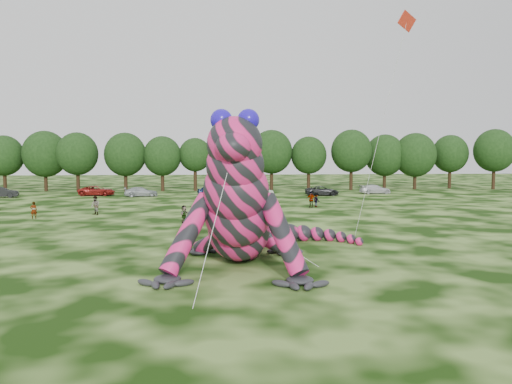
{
  "coord_description": "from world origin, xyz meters",
  "views": [
    {
      "loc": [
        4.15,
        -25.02,
        6.13
      ],
      "look_at": [
        6.46,
        2.4,
        4.0
      ],
      "focal_mm": 35.0,
      "sensor_mm": 36.0,
      "label": 1
    }
  ],
  "objects_px": {
    "tree_15": "(415,161)",
    "car_2": "(97,191)",
    "car_4": "(210,190)",
    "tree_6": "(78,162)",
    "spectator_0": "(34,210)",
    "spectator_5": "(184,214)",
    "tree_17": "(494,159)",
    "car_7": "(375,189)",
    "car_5": "(259,191)",
    "car_3": "(141,192)",
    "tree_16": "(450,162)",
    "car_6": "(322,191)",
    "inflatable_gecko": "(240,188)",
    "tree_13": "(351,160)",
    "tree_7": "(125,162)",
    "spectator_1": "(95,206)",
    "tree_5": "(45,161)",
    "car_1": "(1,192)",
    "spectator_3": "(311,200)",
    "tree_9": "(195,164)",
    "tree_14": "(385,162)",
    "spectator_2": "(316,200)",
    "tree_10": "(233,159)",
    "tree_12": "(309,163)",
    "tree_8": "(162,164)",
    "flying_kite": "(403,38)",
    "tree_11": "(272,160)"
  },
  "relations": [
    {
      "from": "tree_15",
      "to": "car_2",
      "type": "relative_size",
      "value": 1.87
    },
    {
      "from": "car_2",
      "to": "car_4",
      "type": "relative_size",
      "value": 1.4
    },
    {
      "from": "tree_6",
      "to": "spectator_0",
      "type": "bearing_deg",
      "value": -81.87
    },
    {
      "from": "spectator_5",
      "to": "tree_17",
      "type": "bearing_deg",
      "value": -27.33
    },
    {
      "from": "tree_6",
      "to": "car_7",
      "type": "xyz_separation_m",
      "value": [
        46.15,
        -7.8,
        -4.06
      ]
    },
    {
      "from": "car_5",
      "to": "car_3",
      "type": "bearing_deg",
      "value": 96.59
    },
    {
      "from": "tree_16",
      "to": "spectator_5",
      "type": "xyz_separation_m",
      "value": [
        -43.96,
        -40.27,
        -3.9
      ]
    },
    {
      "from": "car_6",
      "to": "inflatable_gecko",
      "type": "bearing_deg",
      "value": 162.23
    },
    {
      "from": "car_7",
      "to": "spectator_5",
      "type": "height_order",
      "value": "spectator_5"
    },
    {
      "from": "spectator_0",
      "to": "car_7",
      "type": "bearing_deg",
      "value": -174.34
    },
    {
      "from": "tree_13",
      "to": "car_7",
      "type": "relative_size",
      "value": 2.15
    },
    {
      "from": "tree_13",
      "to": "car_5",
      "type": "xyz_separation_m",
      "value": [
        -16.47,
        -10.78,
        -4.38
      ]
    },
    {
      "from": "tree_7",
      "to": "tree_16",
      "type": "bearing_deg",
      "value": 2.65
    },
    {
      "from": "car_5",
      "to": "spectator_1",
      "type": "distance_m",
      "value": 27.71
    },
    {
      "from": "tree_5",
      "to": "car_4",
      "type": "height_order",
      "value": "tree_5"
    },
    {
      "from": "car_1",
      "to": "spectator_3",
      "type": "height_order",
      "value": "spectator_3"
    },
    {
      "from": "car_7",
      "to": "spectator_0",
      "type": "height_order",
      "value": "spectator_0"
    },
    {
      "from": "car_1",
      "to": "car_4",
      "type": "bearing_deg",
      "value": -94.36
    },
    {
      "from": "tree_9",
      "to": "tree_5",
      "type": "bearing_deg",
      "value": 177.42
    },
    {
      "from": "tree_14",
      "to": "spectator_2",
      "type": "distance_m",
      "value": 33.11
    },
    {
      "from": "inflatable_gecko",
      "to": "tree_16",
      "type": "distance_m",
      "value": 68.69
    },
    {
      "from": "tree_10",
      "to": "tree_13",
      "type": "relative_size",
      "value": 1.04
    },
    {
      "from": "tree_9",
      "to": "car_6",
      "type": "xyz_separation_m",
      "value": [
        18.78,
        -11.0,
        -3.66
      ]
    },
    {
      "from": "car_5",
      "to": "tree_10",
      "type": "bearing_deg",
      "value": 22.75
    },
    {
      "from": "car_1",
      "to": "spectator_3",
      "type": "relative_size",
      "value": 2.44
    },
    {
      "from": "tree_17",
      "to": "car_5",
      "type": "distance_m",
      "value": 42.79
    },
    {
      "from": "tree_14",
      "to": "car_3",
      "type": "xyz_separation_m",
      "value": [
        -39.69,
        -12.02,
        -4.02
      ]
    },
    {
      "from": "car_2",
      "to": "tree_9",
      "type": "bearing_deg",
      "value": -55.69
    },
    {
      "from": "inflatable_gecko",
      "to": "tree_12",
      "type": "bearing_deg",
      "value": 81.77
    },
    {
      "from": "tree_16",
      "to": "car_3",
      "type": "bearing_deg",
      "value": -166.22
    },
    {
      "from": "inflatable_gecko",
      "to": "tree_8",
      "type": "height_order",
      "value": "tree_8"
    },
    {
      "from": "flying_kite",
      "to": "car_7",
      "type": "xyz_separation_m",
      "value": [
        12.21,
        41.93,
        -12.9
      ]
    },
    {
      "from": "tree_9",
      "to": "tree_16",
      "type": "bearing_deg",
      "value": 2.61
    },
    {
      "from": "car_3",
      "to": "spectator_3",
      "type": "xyz_separation_m",
      "value": [
        21.31,
        -16.23,
        0.23
      ]
    },
    {
      "from": "tree_14",
      "to": "car_3",
      "type": "relative_size",
      "value": 2.01
    },
    {
      "from": "car_5",
      "to": "spectator_0",
      "type": "xyz_separation_m",
      "value": [
        -23.42,
        -23.31,
        0.13
      ]
    },
    {
      "from": "tree_17",
      "to": "car_2",
      "type": "relative_size",
      "value": 2.0
    },
    {
      "from": "tree_13",
      "to": "car_6",
      "type": "bearing_deg",
      "value": -124.08
    },
    {
      "from": "inflatable_gecko",
      "to": "car_3",
      "type": "xyz_separation_m",
      "value": [
        -11.86,
        43.3,
        -3.48
      ]
    },
    {
      "from": "tree_6",
      "to": "tree_16",
      "type": "height_order",
      "value": "tree_6"
    },
    {
      "from": "flying_kite",
      "to": "tree_12",
      "type": "height_order",
      "value": "flying_kite"
    },
    {
      "from": "tree_14",
      "to": "tree_9",
      "type": "bearing_deg",
      "value": -177.57
    },
    {
      "from": "car_2",
      "to": "spectator_0",
      "type": "distance_m",
      "value": 25.86
    },
    {
      "from": "tree_8",
      "to": "car_3",
      "type": "bearing_deg",
      "value": -101.07
    },
    {
      "from": "tree_6",
      "to": "tree_11",
      "type": "height_order",
      "value": "tree_11"
    },
    {
      "from": "tree_12",
      "to": "car_6",
      "type": "bearing_deg",
      "value": -90.87
    },
    {
      "from": "spectator_5",
      "to": "car_2",
      "type": "bearing_deg",
      "value": 51.71
    },
    {
      "from": "tree_6",
      "to": "spectator_1",
      "type": "distance_m",
      "value": 32.86
    },
    {
      "from": "tree_8",
      "to": "car_1",
      "type": "height_order",
      "value": "tree_8"
    },
    {
      "from": "flying_kite",
      "to": "spectator_3",
      "type": "bearing_deg",
      "value": 93.17
    }
  ]
}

